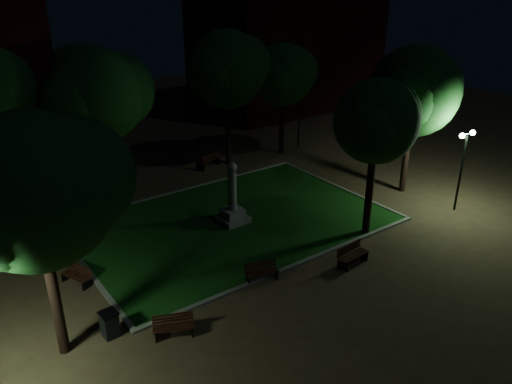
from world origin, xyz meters
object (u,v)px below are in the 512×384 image
(bench_near_left, at_px, (261,272))
(bench_left_side, at_px, (77,276))
(bench_west_near, at_px, (174,326))
(trash_bin, at_px, (110,324))
(bench_far_side, at_px, (209,161))
(bench_near_right, at_px, (352,255))
(monument, at_px, (233,206))

(bench_near_left, bearing_deg, bench_left_side, 163.55)
(bench_west_near, distance_m, trash_bin, 2.23)
(bench_near_left, relative_size, trash_bin, 1.50)
(bench_left_side, xyz_separation_m, bench_far_side, (11.34, 8.39, 0.10))
(bench_near_right, bearing_deg, bench_west_near, 172.13)
(bench_west_near, distance_m, bench_left_side, 5.50)
(bench_near_right, height_order, bench_left_side, bench_near_right)
(bench_near_left, relative_size, bench_near_right, 0.91)
(bench_near_left, bearing_deg, monument, 86.68)
(bench_far_side, bearing_deg, bench_near_right, 66.24)
(bench_west_near, bearing_deg, monument, 66.33)
(bench_near_right, bearing_deg, bench_left_side, 145.91)
(monument, distance_m, bench_left_side, 8.28)
(bench_west_near, height_order, bench_left_side, bench_west_near)
(trash_bin, bearing_deg, bench_far_side, 47.16)
(monument, bearing_deg, bench_far_side, 67.59)
(bench_near_left, bearing_deg, bench_west_near, -150.28)
(monument, height_order, bench_left_side, monument)
(bench_left_side, distance_m, trash_bin, 3.96)
(monument, height_order, bench_west_near, monument)
(bench_near_left, xyz_separation_m, bench_far_side, (5.05, 12.63, 0.10))
(monument, distance_m, bench_near_right, 6.71)
(bench_near_left, bearing_deg, bench_near_right, -0.74)
(monument, height_order, bench_far_side, monument)
(monument, height_order, bench_near_right, monument)
(bench_near_right, distance_m, bench_left_side, 11.68)
(bench_west_near, bearing_deg, trash_bin, 168.46)
(bench_far_side, bearing_deg, bench_west_near, 35.34)
(bench_near_right, bearing_deg, bench_near_left, 156.03)
(trash_bin, bearing_deg, bench_near_left, -2.53)
(bench_near_right, height_order, bench_far_side, bench_far_side)
(trash_bin, bearing_deg, monument, 29.81)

